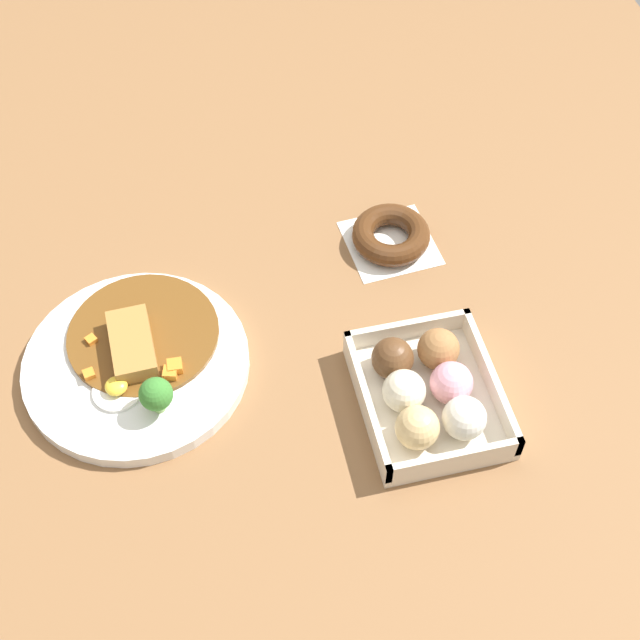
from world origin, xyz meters
name	(u,v)px	position (x,y,z in m)	size (l,w,h in m)	color
ground_plane	(245,311)	(0.00, 0.00, 0.00)	(1.60, 1.60, 0.00)	brown
curry_plate	(138,361)	(-0.06, 0.14, 0.01)	(0.28, 0.28, 0.07)	white
donut_box	(428,391)	(-0.19, -0.19, 0.03)	(0.20, 0.16, 0.06)	beige
chocolate_ring_donut	(391,235)	(0.07, -0.22, 0.02)	(0.13, 0.13, 0.03)	white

